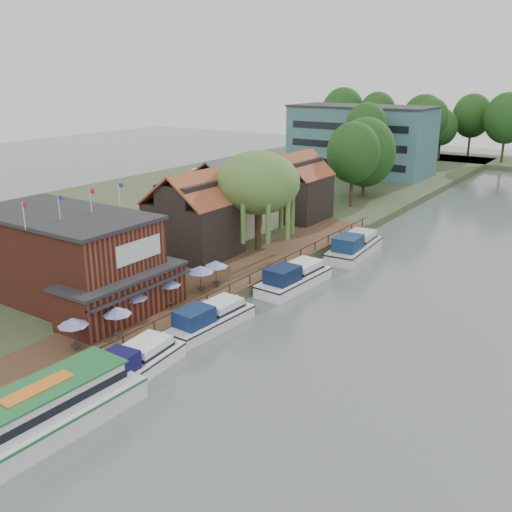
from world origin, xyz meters
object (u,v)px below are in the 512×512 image
Objects in this scene: umbrella_1 at (118,323)px; cottage_c at (297,186)px; cottage_a at (193,214)px; umbrella_2 at (134,306)px; umbrella_4 at (201,279)px; cruiser_3 at (355,244)px; tour_boat at (29,417)px; umbrella_3 at (169,293)px; cruiser_0 at (133,360)px; cruiser_1 at (210,315)px; cruiser_2 at (294,275)px; pub at (81,260)px; umbrella_5 at (216,274)px; swan at (48,436)px; umbrella_0 at (74,334)px; willow at (258,202)px; cottage_b at (229,194)px; hotel_block at (361,140)px.

cottage_c is at bearing 101.12° from umbrella_1.
cottage_c is at bearing 86.99° from cottage_a.
umbrella_4 is at bearing 87.28° from umbrella_2.
cottage_a reaches higher than cruiser_3.
umbrella_1 is 10.51m from tour_boat.
umbrella_1 is 30.28m from cruiser_3.
cruiser_0 is at bearing -62.74° from umbrella_3.
cruiser_0 is 8.40m from cruiser_1.
cottage_c is 0.84× the size of cruiser_2.
pub is 8.42× the size of umbrella_1.
umbrella_1 is 11.91m from umbrella_5.
umbrella_4 is (0.07, 3.84, 0.00)m from umbrella_3.
swan is (1.09, -7.47, -0.90)m from cruiser_0.
umbrella_2 is 13.29m from swan.
cottage_a is 3.62× the size of umbrella_2.
umbrella_0 is at bearing -81.09° from cottage_c.
cruiser_3 is (1.30, 23.33, 0.22)m from cruiser_1.
cottage_a reaches higher than umbrella_1.
umbrella_3 is (6.41, 3.08, -2.36)m from pub.
tour_boat is (7.55, -32.90, -4.73)m from willow.
umbrella_5 reaches higher than cruiser_0.
umbrella_0 is (10.28, -31.03, -2.96)m from cottage_b.
cottage_b is 16.05m from cruiser_3.
cruiser_2 is at bearing 78.51° from umbrella_1.
cruiser_0 is at bearing 95.58° from tour_boat.
willow is at bearing -33.69° from cottage_b.
hotel_block is 2.73× the size of cruiser_1.
cottage_c is 3.58× the size of umbrella_0.
cruiser_3 is (0.94, 31.73, 0.21)m from cruiser_0.
umbrella_1 is (1.01, 2.91, 0.00)m from umbrella_0.
umbrella_5 reaches higher than cruiser_2.
cottage_a is (-1.00, 15.00, 0.60)m from pub.
umbrella_2 is 1.00× the size of umbrella_4.
umbrella_0 is (14.28, -77.03, -4.86)m from hotel_block.
cottage_b is 32.82m from umbrella_0.
pub is at bearing -80.91° from cottage_b.
swan is (0.64, -27.23, -1.01)m from cruiser_2.
pub is 7.50m from umbrella_3.
pub is 45.45× the size of swan.
willow reaches higher than umbrella_0.
cruiser_2 is at bearing -0.48° from cottage_a.
cottage_b is 18.49m from cruiser_2.
umbrella_0 is at bearing -79.50° from hotel_block.
cottage_a reaches higher than umbrella_3.
cruiser_1 is (4.01, 3.92, -1.17)m from umbrella_2.
willow is 0.76× the size of tour_boat.
cruiser_2 is at bearing 72.51° from umbrella_2.
hotel_block is at bearing 109.80° from cruiser_3.
cottage_c is 28.00m from umbrella_4.
umbrella_2 reaches higher than tour_boat.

